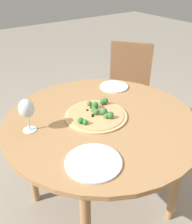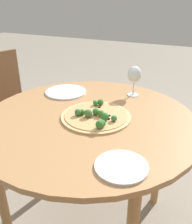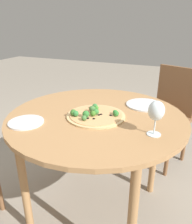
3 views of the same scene
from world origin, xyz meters
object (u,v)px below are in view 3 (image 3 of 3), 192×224
(pizza, at_px, (95,115))
(plate_near, at_px, (26,122))
(plate_far, at_px, (145,105))
(chair, at_px, (168,112))
(wine_glass, at_px, (156,112))

(pizza, relative_size, plate_near, 1.79)
(plate_near, relative_size, plate_far, 0.78)
(chair, height_order, plate_near, chair)
(plate_near, bearing_deg, plate_far, 44.08)
(pizza, distance_m, plate_near, 0.41)
(chair, height_order, wine_glass, wine_glass)
(pizza, relative_size, wine_glass, 1.95)
(plate_far, bearing_deg, plate_near, -135.92)
(pizza, distance_m, plate_far, 0.40)
(wine_glass, height_order, plate_far, wine_glass)
(chair, height_order, plate_far, chair)
(chair, height_order, pizza, chair)
(plate_near, height_order, plate_far, same)
(plate_far, bearing_deg, pizza, -127.93)
(plate_far, bearing_deg, wine_glass, -72.45)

